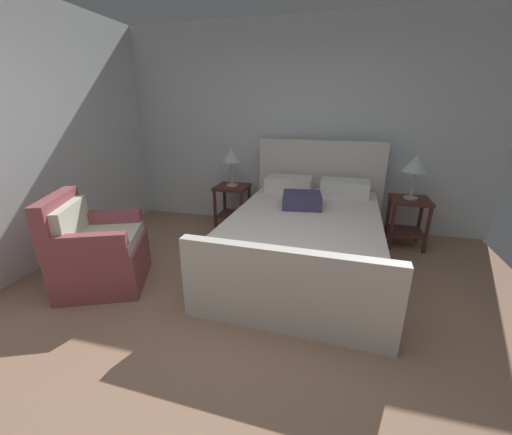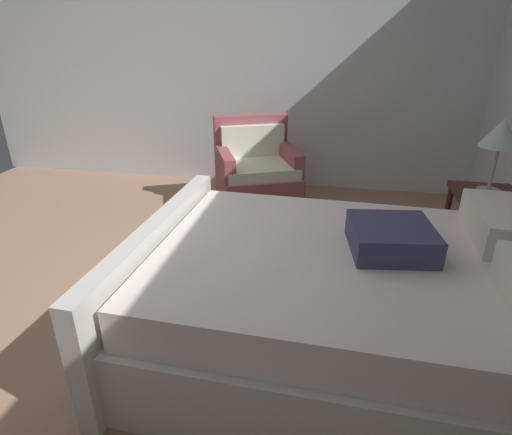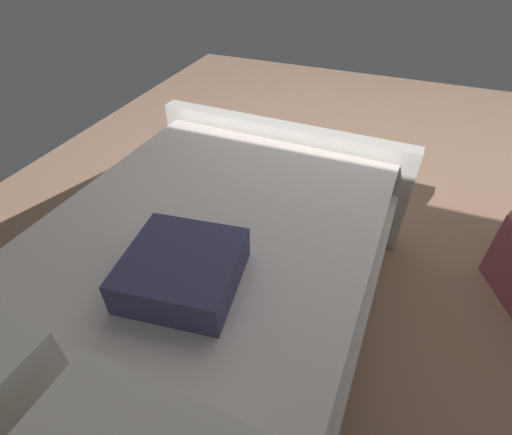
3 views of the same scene
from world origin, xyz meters
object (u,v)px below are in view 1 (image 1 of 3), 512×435
(nightstand_right, at_px, (408,214))
(table_lamp_right, at_px, (416,164))
(nightstand_left, at_px, (232,199))
(armchair, at_px, (96,251))
(bed, at_px, (307,234))
(table_lamp_left, at_px, (231,156))

(nightstand_right, bearing_deg, table_lamp_right, 63.43)
(table_lamp_right, bearing_deg, nightstand_left, 178.02)
(table_lamp_right, distance_m, armchair, 3.52)
(bed, height_order, armchair, bed)
(bed, xyz_separation_m, table_lamp_right, (1.13, 0.79, 0.66))
(bed, distance_m, nightstand_left, 1.43)
(bed, distance_m, table_lamp_right, 1.53)
(nightstand_left, bearing_deg, nightstand_right, -1.98)
(nightstand_right, bearing_deg, armchair, -149.94)
(nightstand_right, bearing_deg, table_lamp_left, 178.02)
(armchair, bearing_deg, bed, 26.78)
(bed, bearing_deg, nightstand_left, 142.47)
(table_lamp_left, distance_m, armchair, 2.06)
(table_lamp_left, bearing_deg, nightstand_left, -75.96)
(bed, xyz_separation_m, armchair, (-1.87, -0.94, -0.00))
(bed, xyz_separation_m, nightstand_right, (1.13, 0.79, 0.05))
(table_lamp_right, relative_size, armchair, 0.54)
(bed, relative_size, nightstand_right, 3.92)
(table_lamp_right, xyz_separation_m, armchair, (-3.00, -1.73, -0.66))
(nightstand_left, xyz_separation_m, table_lamp_left, (-0.00, 0.00, 0.60))
(bed, relative_size, table_lamp_right, 4.56)
(bed, relative_size, nightstand_left, 3.92)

